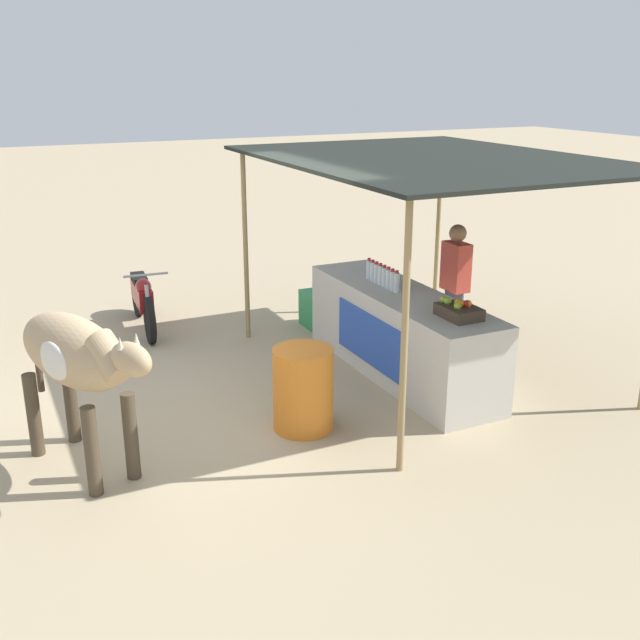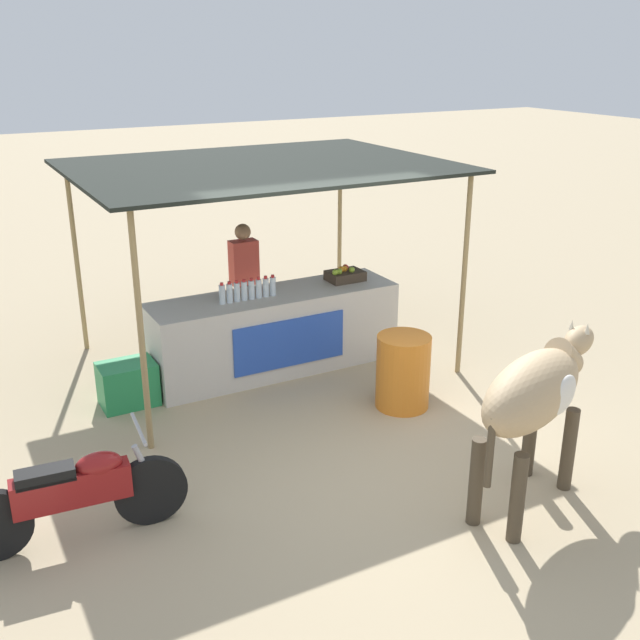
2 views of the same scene
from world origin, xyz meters
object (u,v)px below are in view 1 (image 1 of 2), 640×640
at_px(stall_counter, 400,333).
at_px(fruit_crate, 459,310).
at_px(vendor_behind_counter, 454,293).
at_px(cooler_box, 323,310).
at_px(motorcycle_parked, 142,298).
at_px(water_barrel, 303,389).
at_px(cow, 76,358).

height_order(stall_counter, fruit_crate, fruit_crate).
relative_size(fruit_crate, vendor_behind_counter, 0.27).
bearing_deg(cooler_box, fruit_crate, 3.04).
bearing_deg(vendor_behind_counter, fruit_crate, -33.66).
bearing_deg(cooler_box, stall_counter, 3.05).
bearing_deg(motorcycle_parked, water_barrel, 11.40).
height_order(stall_counter, motorcycle_parked, stall_counter).
height_order(vendor_behind_counter, water_barrel, vendor_behind_counter).
xyz_separation_m(water_barrel, cow, (-0.10, -2.02, 0.63)).
distance_m(stall_counter, water_barrel, 1.75).
bearing_deg(water_barrel, cow, -92.74).
xyz_separation_m(stall_counter, fruit_crate, (0.99, 0.05, 0.55)).
xyz_separation_m(stall_counter, vendor_behind_counter, (-0.06, 0.75, 0.37)).
xyz_separation_m(vendor_behind_counter, water_barrel, (0.85, -2.31, -0.44)).
bearing_deg(cooler_box, water_barrel, -29.21).
relative_size(cooler_box, motorcycle_parked, 0.33).
height_order(stall_counter, water_barrel, stall_counter).
distance_m(water_barrel, cow, 2.12).
bearing_deg(motorcycle_parked, stall_counter, 39.19).
bearing_deg(motorcycle_parked, vendor_behind_counter, 47.90).
xyz_separation_m(vendor_behind_counter, cow, (0.75, -4.33, 0.18)).
relative_size(vendor_behind_counter, cooler_box, 2.75).
xyz_separation_m(stall_counter, motorcycle_parked, (-2.80, -2.28, -0.05)).
relative_size(fruit_crate, cow, 0.24).
height_order(fruit_crate, cooler_box, fruit_crate).
xyz_separation_m(water_barrel, motorcycle_parked, (-3.59, -0.72, 0.02)).
distance_m(stall_counter, fruit_crate, 1.14).
bearing_deg(fruit_crate, cow, -94.75).
xyz_separation_m(vendor_behind_counter, cooler_box, (-1.77, -0.85, -0.61)).
distance_m(cow, motorcycle_parked, 3.77).
bearing_deg(stall_counter, fruit_crate, 3.01).
bearing_deg(vendor_behind_counter, stall_counter, -85.63).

